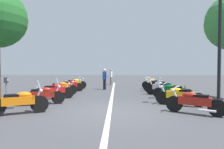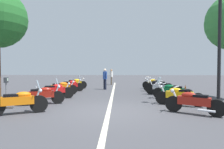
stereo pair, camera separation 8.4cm
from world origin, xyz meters
The scene contains 20 objects.
ground_plane centered at (0.00, 0.00, 0.00)m, with size 80.00×80.00×0.00m, color #424247.
lane_centre_stripe centered at (4.51, 0.00, 0.00)m, with size 20.14×0.16×0.01m, color beige.
motorcycle_left_row_0 centered at (-0.63, 3.23, 0.47)m, with size 1.10×1.90×1.21m.
motorcycle_left_row_1 centered at (1.22, 3.11, 0.46)m, with size 0.95×1.94×1.19m.
motorcycle_left_row_2 centered at (2.82, 3.09, 0.45)m, with size 1.06×1.99×0.99m.
motorcycle_left_row_3 centered at (4.44, 3.24, 0.45)m, with size 1.09×2.00×0.98m.
motorcycle_left_row_4 centered at (6.14, 3.05, 0.46)m, with size 0.93×1.89×1.19m.
motorcycle_left_row_5 centered at (7.95, 3.14, 0.45)m, with size 0.97×1.88×0.99m.
motorcycle_right_row_0 centered at (-0.42, -3.10, 0.45)m, with size 1.21×1.83×0.98m.
motorcycle_right_row_1 centered at (1.17, -3.09, 0.45)m, with size 1.07×2.01×0.98m.
motorcycle_right_row_2 centered at (2.84, -3.24, 0.46)m, with size 1.19×1.92×1.19m.
motorcycle_right_row_3 centered at (4.40, -3.04, 0.46)m, with size 1.34×1.82×1.01m.
motorcycle_right_row_4 centered at (6.13, -3.16, 0.46)m, with size 1.21×1.93×1.00m.
motorcycle_right_row_5 centered at (7.79, -3.26, 0.45)m, with size 1.21×1.85×0.99m.
street_lamp_twin_globe centered at (1.02, -4.74, 3.71)m, with size 0.32×1.22×5.53m.
parking_meter centered at (0.36, 4.29, 0.90)m, with size 0.19×0.15×1.29m.
traffic_cone_0 centered at (3.59, -4.23, 0.29)m, with size 0.36×0.36×0.61m.
traffic_cone_1 centered at (5.06, -4.71, 0.29)m, with size 0.36×0.36×0.61m.
bystander_0 centered at (7.55, 0.67, 0.96)m, with size 0.44×0.35×1.64m.
bystander_1 centered at (11.93, 0.32, 0.92)m, with size 0.53×0.32×1.58m.
Camera 2 is at (-7.40, -0.36, 1.67)m, focal length 30.62 mm.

